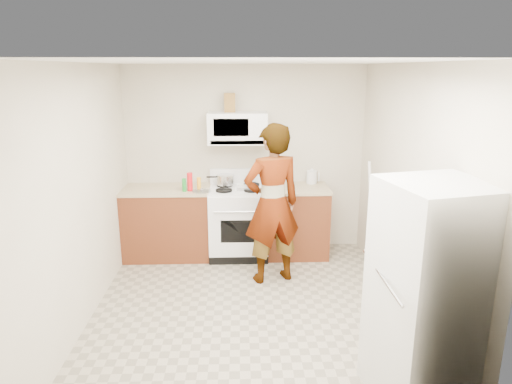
{
  "coord_description": "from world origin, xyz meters",
  "views": [
    {
      "loc": [
        -0.07,
        -4.28,
        2.45
      ],
      "look_at": [
        0.1,
        0.55,
        1.13
      ],
      "focal_mm": 32.0,
      "sensor_mm": 36.0,
      "label": 1
    }
  ],
  "objects_px": {
    "gas_range": "(238,220)",
    "fridge": "(430,296)",
    "person": "(272,204)",
    "microwave": "(237,128)",
    "kettle": "(312,177)",
    "saucepan": "(225,180)"
  },
  "relations": [
    {
      "from": "gas_range",
      "to": "fridge",
      "type": "height_order",
      "value": "fridge"
    },
    {
      "from": "fridge",
      "to": "person",
      "type": "bearing_deg",
      "value": 103.34
    },
    {
      "from": "microwave",
      "to": "fridge",
      "type": "xyz_separation_m",
      "value": [
        1.4,
        -2.94,
        -0.85
      ]
    },
    {
      "from": "fridge",
      "to": "kettle",
      "type": "bearing_deg",
      "value": 84.69
    },
    {
      "from": "gas_range",
      "to": "fridge",
      "type": "relative_size",
      "value": 0.66
    },
    {
      "from": "person",
      "to": "fridge",
      "type": "height_order",
      "value": "person"
    },
    {
      "from": "gas_range",
      "to": "saucepan",
      "type": "height_order",
      "value": "gas_range"
    },
    {
      "from": "fridge",
      "to": "kettle",
      "type": "xyz_separation_m",
      "value": [
        -0.4,
        3.03,
        0.17
      ]
    },
    {
      "from": "gas_range",
      "to": "kettle",
      "type": "bearing_deg",
      "value": 12.04
    },
    {
      "from": "fridge",
      "to": "saucepan",
      "type": "height_order",
      "value": "fridge"
    },
    {
      "from": "gas_range",
      "to": "microwave",
      "type": "xyz_separation_m",
      "value": [
        0.0,
        0.13,
        1.21
      ]
    },
    {
      "from": "saucepan",
      "to": "kettle",
      "type": "bearing_deg",
      "value": 4.87
    },
    {
      "from": "gas_range",
      "to": "saucepan",
      "type": "xyz_separation_m",
      "value": [
        -0.17,
        0.11,
        0.53
      ]
    },
    {
      "from": "person",
      "to": "fridge",
      "type": "relative_size",
      "value": 1.1
    },
    {
      "from": "microwave",
      "to": "fridge",
      "type": "bearing_deg",
      "value": -64.62
    },
    {
      "from": "gas_range",
      "to": "saucepan",
      "type": "relative_size",
      "value": 4.95
    },
    {
      "from": "gas_range",
      "to": "fridge",
      "type": "xyz_separation_m",
      "value": [
        1.4,
        -2.82,
        0.36
      ]
    },
    {
      "from": "fridge",
      "to": "gas_range",
      "type": "bearing_deg",
      "value": 103.58
    },
    {
      "from": "kettle",
      "to": "saucepan",
      "type": "relative_size",
      "value": 0.75
    },
    {
      "from": "person",
      "to": "fridge",
      "type": "distance_m",
      "value": 2.28
    },
    {
      "from": "gas_range",
      "to": "kettle",
      "type": "height_order",
      "value": "gas_range"
    },
    {
      "from": "microwave",
      "to": "person",
      "type": "distance_m",
      "value": 1.24
    }
  ]
}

